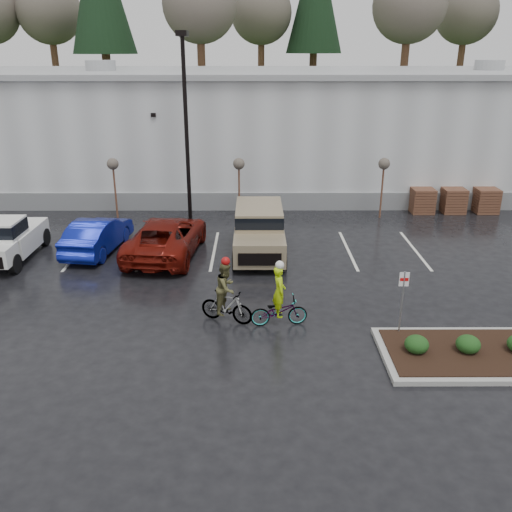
{
  "coord_description": "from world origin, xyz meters",
  "views": [
    {
      "loc": [
        -0.72,
        -14.73,
        8.43
      ],
      "look_at": [
        -0.65,
        3.88,
        1.3
      ],
      "focal_mm": 38.0,
      "sensor_mm": 36.0,
      "label": 1
    }
  ],
  "objects_px": {
    "sapling_west": "(113,167)",
    "pallet_stack_b": "(453,200)",
    "lamppost": "(186,110)",
    "pallet_stack_a": "(422,200)",
    "fire_lane_sign": "(402,296)",
    "car_blue": "(98,235)",
    "pickup_white": "(9,236)",
    "cyclist_olive": "(226,299)",
    "suv_tan": "(259,232)",
    "sapling_mid": "(239,167)",
    "sapling_east": "(384,167)",
    "car_red": "(166,237)",
    "pallet_stack_c": "(486,200)",
    "cyclist_hivis": "(279,305)"
  },
  "relations": [
    {
      "from": "fire_lane_sign",
      "to": "car_red",
      "type": "height_order",
      "value": "fire_lane_sign"
    },
    {
      "from": "pickup_white",
      "to": "cyclist_olive",
      "type": "distance_m",
      "value": 11.28
    },
    {
      "from": "sapling_east",
      "to": "car_red",
      "type": "xyz_separation_m",
      "value": [
        -10.52,
        -5.53,
        -1.91
      ]
    },
    {
      "from": "car_red",
      "to": "sapling_west",
      "type": "bearing_deg",
      "value": -52.43
    },
    {
      "from": "suv_tan",
      "to": "sapling_east",
      "type": "bearing_deg",
      "value": 40.44
    },
    {
      "from": "pallet_stack_b",
      "to": "pickup_white",
      "type": "xyz_separation_m",
      "value": [
        -21.4,
        -6.82,
        0.3
      ]
    },
    {
      "from": "sapling_west",
      "to": "pallet_stack_a",
      "type": "relative_size",
      "value": 2.37
    },
    {
      "from": "sapling_mid",
      "to": "sapling_east",
      "type": "distance_m",
      "value": 7.5
    },
    {
      "from": "lamppost",
      "to": "pallet_stack_c",
      "type": "distance_m",
      "value": 16.89
    },
    {
      "from": "lamppost",
      "to": "pallet_stack_a",
      "type": "bearing_deg",
      "value": 9.09
    },
    {
      "from": "lamppost",
      "to": "pallet_stack_c",
      "type": "bearing_deg",
      "value": 7.13
    },
    {
      "from": "pickup_white",
      "to": "cyclist_hivis",
      "type": "xyz_separation_m",
      "value": [
        11.29,
        -6.2,
        -0.28
      ]
    },
    {
      "from": "lamppost",
      "to": "sapling_mid",
      "type": "height_order",
      "value": "lamppost"
    },
    {
      "from": "lamppost",
      "to": "car_blue",
      "type": "height_order",
      "value": "lamppost"
    },
    {
      "from": "sapling_mid",
      "to": "sapling_east",
      "type": "relative_size",
      "value": 1.0
    },
    {
      "from": "pallet_stack_a",
      "to": "pallet_stack_b",
      "type": "xyz_separation_m",
      "value": [
        1.7,
        0.0,
        0.0
      ]
    },
    {
      "from": "sapling_west",
      "to": "fire_lane_sign",
      "type": "bearing_deg",
      "value": -47.33
    },
    {
      "from": "sapling_mid",
      "to": "suv_tan",
      "type": "relative_size",
      "value": 0.63
    },
    {
      "from": "fire_lane_sign",
      "to": "car_blue",
      "type": "height_order",
      "value": "fire_lane_sign"
    },
    {
      "from": "car_blue",
      "to": "car_red",
      "type": "relative_size",
      "value": 0.79
    },
    {
      "from": "sapling_west",
      "to": "pickup_white",
      "type": "xyz_separation_m",
      "value": [
        -3.2,
        -5.82,
        -1.75
      ]
    },
    {
      "from": "fire_lane_sign",
      "to": "pallet_stack_c",
      "type": "bearing_deg",
      "value": 59.28
    },
    {
      "from": "sapling_west",
      "to": "fire_lane_sign",
      "type": "relative_size",
      "value": 1.45
    },
    {
      "from": "fire_lane_sign",
      "to": "suv_tan",
      "type": "distance_m",
      "value": 8.45
    },
    {
      "from": "lamppost",
      "to": "pickup_white",
      "type": "xyz_separation_m",
      "value": [
        -7.2,
        -4.82,
        -4.71
      ]
    },
    {
      "from": "cyclist_olive",
      "to": "pallet_stack_a",
      "type": "bearing_deg",
      "value": -15.98
    },
    {
      "from": "sapling_west",
      "to": "pallet_stack_b",
      "type": "xyz_separation_m",
      "value": [
        18.2,
        1.0,
        -2.05
      ]
    },
    {
      "from": "lamppost",
      "to": "cyclist_olive",
      "type": "xyz_separation_m",
      "value": [
        2.38,
        -10.78,
        -4.85
      ]
    },
    {
      "from": "sapling_west",
      "to": "pickup_white",
      "type": "bearing_deg",
      "value": -118.83
    },
    {
      "from": "pickup_white",
      "to": "car_red",
      "type": "height_order",
      "value": "pickup_white"
    },
    {
      "from": "sapling_east",
      "to": "car_blue",
      "type": "distance_m",
      "value": 14.67
    },
    {
      "from": "pallet_stack_b",
      "to": "cyclist_hivis",
      "type": "bearing_deg",
      "value": -127.86
    },
    {
      "from": "lamppost",
      "to": "pickup_white",
      "type": "height_order",
      "value": "lamppost"
    },
    {
      "from": "fire_lane_sign",
      "to": "suv_tan",
      "type": "xyz_separation_m",
      "value": [
        -4.3,
        7.26,
        -0.38
      ]
    },
    {
      "from": "lamppost",
      "to": "car_red",
      "type": "distance_m",
      "value": 6.67
    },
    {
      "from": "cyclist_hivis",
      "to": "car_blue",
      "type": "bearing_deg",
      "value": 41.48
    },
    {
      "from": "sapling_west",
      "to": "pallet_stack_b",
      "type": "relative_size",
      "value": 2.37
    },
    {
      "from": "sapling_east",
      "to": "pallet_stack_c",
      "type": "distance_m",
      "value": 6.42
    },
    {
      "from": "sapling_mid",
      "to": "sapling_west",
      "type": "bearing_deg",
      "value": 180.0
    },
    {
      "from": "lamppost",
      "to": "pallet_stack_b",
      "type": "xyz_separation_m",
      "value": [
        14.2,
        2.0,
        -5.01
      ]
    },
    {
      "from": "pickup_white",
      "to": "cyclist_olive",
      "type": "relative_size",
      "value": 2.28
    },
    {
      "from": "lamppost",
      "to": "car_blue",
      "type": "distance_m",
      "value": 7.35
    },
    {
      "from": "car_red",
      "to": "fire_lane_sign",
      "type": "bearing_deg",
      "value": 144.33
    },
    {
      "from": "sapling_mid",
      "to": "cyclist_hivis",
      "type": "height_order",
      "value": "sapling_mid"
    },
    {
      "from": "lamppost",
      "to": "cyclist_olive",
      "type": "distance_m",
      "value": 12.06
    },
    {
      "from": "lamppost",
      "to": "pallet_stack_b",
      "type": "distance_m",
      "value": 15.19
    },
    {
      "from": "sapling_west",
      "to": "cyclist_olive",
      "type": "bearing_deg",
      "value": -61.58
    },
    {
      "from": "suv_tan",
      "to": "pallet_stack_a",
      "type": "bearing_deg",
      "value": 36.01
    },
    {
      "from": "lamppost",
      "to": "pallet_stack_b",
      "type": "relative_size",
      "value": 6.83
    },
    {
      "from": "sapling_mid",
      "to": "car_red",
      "type": "xyz_separation_m",
      "value": [
        -3.02,
        -5.53,
        -1.91
      ]
    }
  ]
}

